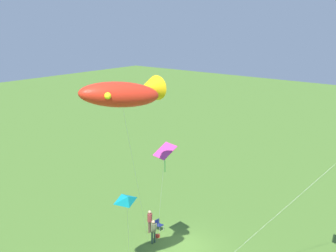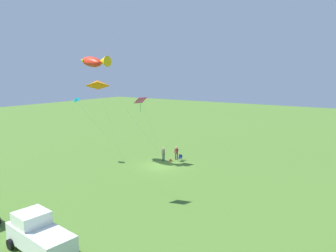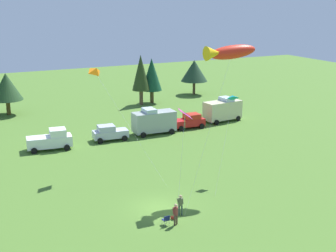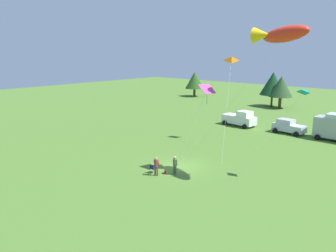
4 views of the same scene
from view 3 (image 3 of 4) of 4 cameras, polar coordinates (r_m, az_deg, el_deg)
name	(u,v)px [view 3 (image 3 of 4)]	position (r m, az deg, el deg)	size (l,w,h in m)	color
ground_plane	(159,208)	(39.21, -1.12, -9.99)	(160.00, 160.00, 0.00)	#486F29
person_kite_flyer	(180,203)	(37.65, 1.53, -9.40)	(0.58, 0.40, 1.74)	#385145
folding_chair	(166,219)	(36.32, -0.23, -11.31)	(0.48, 0.48, 0.82)	navy
person_spectator	(176,213)	(36.16, 0.95, -10.50)	(0.56, 0.42, 1.74)	#50392F
backpack_on_grass	(173,218)	(37.42, 0.62, -11.11)	(0.32, 0.22, 0.22)	#A6271C
truck_white_pickup	(51,140)	(55.02, -14.09, -1.66)	(5.19, 2.87, 2.34)	silver
car_silver_compact	(110,133)	(57.18, -7.14, -0.82)	(4.35, 2.54, 1.89)	#B5BAC8
van_motorhome_grey	(154,121)	(59.39, -1.74, 0.61)	(5.44, 2.69, 3.34)	#9BA59F
car_red_sedan	(189,121)	(62.15, 2.61, 0.61)	(4.25, 2.31, 1.89)	red
van_camper_beige	(223,110)	(65.89, 6.68, 2.00)	(5.62, 3.12, 3.34)	beige
treeline_distant	(47,82)	(73.65, -14.52, 5.24)	(59.32, 8.45, 8.09)	#4E3725
kite_large_fish	(228,52)	(41.79, 7.28, 8.90)	(9.46, 6.11, 13.01)	red
kite_diamond_rainbow	(185,115)	(38.17, 2.07, 1.33)	(2.54, 3.06, 8.03)	#D43C93
kite_delta_teal	(232,97)	(44.81, 7.84, 3.49)	(4.73, 4.53, 8.00)	#0E8B98
kite_delta_orange	(97,71)	(45.86, -8.68, 6.66)	(4.84, 8.52, 10.44)	orange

